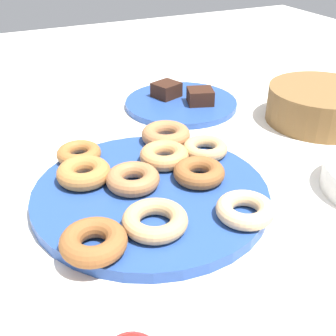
{
  "coord_description": "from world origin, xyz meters",
  "views": [
    {
      "loc": [
        0.52,
        -0.22,
        0.39
      ],
      "look_at": [
        0.0,
        0.03,
        0.05
      ],
      "focal_mm": 46.98,
      "sensor_mm": 36.0,
      "label": 1
    }
  ],
  "objects_px": {
    "donut_1": "(166,135)",
    "donut_9": "(245,210)",
    "donut_8": "(199,172)",
    "donut_7": "(164,155)",
    "donut_2": "(155,220)",
    "brownie_far": "(200,96)",
    "donut_plate": "(151,194)",
    "cake_plate": "(181,103)",
    "brownie_near": "(166,90)",
    "basket": "(321,105)",
    "donut_4": "(84,173)",
    "donut_3": "(93,242)",
    "donut_6": "(205,148)",
    "donut_5": "(79,154)",
    "donut_0": "(133,179)"
  },
  "relations": [
    {
      "from": "donut_1",
      "to": "donut_9",
      "type": "relative_size",
      "value": 1.09
    },
    {
      "from": "donut_8",
      "to": "donut_7",
      "type": "bearing_deg",
      "value": -160.26
    },
    {
      "from": "donut_2",
      "to": "brownie_far",
      "type": "relative_size",
      "value": 1.63
    },
    {
      "from": "donut_plate",
      "to": "cake_plate",
      "type": "distance_m",
      "value": 0.38
    },
    {
      "from": "brownie_near",
      "to": "donut_8",
      "type": "bearing_deg",
      "value": -17.34
    },
    {
      "from": "basket",
      "to": "cake_plate",
      "type": "bearing_deg",
      "value": -131.25
    },
    {
      "from": "donut_4",
      "to": "cake_plate",
      "type": "distance_m",
      "value": 0.39
    },
    {
      "from": "donut_7",
      "to": "brownie_far",
      "type": "height_order",
      "value": "brownie_far"
    },
    {
      "from": "donut_3",
      "to": "cake_plate",
      "type": "xyz_separation_m",
      "value": [
        -0.41,
        0.33,
        -0.03
      ]
    },
    {
      "from": "brownie_far",
      "to": "brownie_near",
      "type": "bearing_deg",
      "value": -143.97
    },
    {
      "from": "cake_plate",
      "to": "brownie_near",
      "type": "height_order",
      "value": "brownie_near"
    },
    {
      "from": "donut_7",
      "to": "donut_9",
      "type": "distance_m",
      "value": 0.19
    },
    {
      "from": "donut_4",
      "to": "brownie_far",
      "type": "relative_size",
      "value": 1.55
    },
    {
      "from": "donut_plate",
      "to": "donut_4",
      "type": "relative_size",
      "value": 4.28
    },
    {
      "from": "donut_2",
      "to": "donut_9",
      "type": "relative_size",
      "value": 1.09
    },
    {
      "from": "donut_3",
      "to": "donut_6",
      "type": "relative_size",
      "value": 1.1
    },
    {
      "from": "donut_3",
      "to": "donut_5",
      "type": "xyz_separation_m",
      "value": [
        -0.24,
        0.05,
        -0.0
      ]
    },
    {
      "from": "donut_3",
      "to": "donut_5",
      "type": "bearing_deg",
      "value": 168.74
    },
    {
      "from": "donut_9",
      "to": "cake_plate",
      "type": "xyz_separation_m",
      "value": [
        -0.43,
        0.12,
        -0.02
      ]
    },
    {
      "from": "cake_plate",
      "to": "basket",
      "type": "xyz_separation_m",
      "value": [
        0.2,
        0.23,
        0.03
      ]
    },
    {
      "from": "brownie_near",
      "to": "donut_2",
      "type": "bearing_deg",
      "value": -27.07
    },
    {
      "from": "brownie_near",
      "to": "brownie_far",
      "type": "xyz_separation_m",
      "value": [
        0.07,
        0.05,
        0.0
      ]
    },
    {
      "from": "cake_plate",
      "to": "donut_0",
      "type": "bearing_deg",
      "value": -38.49
    },
    {
      "from": "donut_2",
      "to": "brownie_near",
      "type": "bearing_deg",
      "value": 152.93
    },
    {
      "from": "cake_plate",
      "to": "brownie_near",
      "type": "distance_m",
      "value": 0.05
    },
    {
      "from": "donut_plate",
      "to": "basket",
      "type": "height_order",
      "value": "basket"
    },
    {
      "from": "donut_2",
      "to": "donut_6",
      "type": "distance_m",
      "value": 0.22
    },
    {
      "from": "donut_8",
      "to": "brownie_far",
      "type": "bearing_deg",
      "value": 150.56
    },
    {
      "from": "brownie_far",
      "to": "basket",
      "type": "bearing_deg",
      "value": 49.41
    },
    {
      "from": "donut_4",
      "to": "basket",
      "type": "xyz_separation_m",
      "value": [
        -0.04,
        0.52,
        0.0
      ]
    },
    {
      "from": "donut_5",
      "to": "donut_plate",
      "type": "bearing_deg",
      "value": 28.21
    },
    {
      "from": "donut_2",
      "to": "donut_7",
      "type": "distance_m",
      "value": 0.18
    },
    {
      "from": "donut_plate",
      "to": "basket",
      "type": "relative_size",
      "value": 1.64
    },
    {
      "from": "cake_plate",
      "to": "brownie_far",
      "type": "height_order",
      "value": "brownie_far"
    },
    {
      "from": "donut_6",
      "to": "cake_plate",
      "type": "height_order",
      "value": "donut_6"
    },
    {
      "from": "donut_9",
      "to": "brownie_near",
      "type": "height_order",
      "value": "brownie_near"
    },
    {
      "from": "brownie_far",
      "to": "basket",
      "type": "relative_size",
      "value": 0.25
    },
    {
      "from": "donut_0",
      "to": "donut_1",
      "type": "bearing_deg",
      "value": 136.27
    },
    {
      "from": "donut_2",
      "to": "donut_1",
      "type": "bearing_deg",
      "value": 151.51
    },
    {
      "from": "donut_7",
      "to": "donut_6",
      "type": "bearing_deg",
      "value": 87.13
    },
    {
      "from": "donut_9",
      "to": "brownie_near",
      "type": "bearing_deg",
      "value": 167.86
    },
    {
      "from": "donut_6",
      "to": "donut_0",
      "type": "bearing_deg",
      "value": -74.28
    },
    {
      "from": "basket",
      "to": "donut_0",
      "type": "bearing_deg",
      "value": -78.51
    },
    {
      "from": "donut_1",
      "to": "cake_plate",
      "type": "distance_m",
      "value": 0.22
    },
    {
      "from": "donut_5",
      "to": "brownie_far",
      "type": "height_order",
      "value": "brownie_far"
    },
    {
      "from": "donut_6",
      "to": "donut_3",
      "type": "bearing_deg",
      "value": -57.5
    },
    {
      "from": "donut_7",
      "to": "donut_5",
      "type": "bearing_deg",
      "value": -119.17
    },
    {
      "from": "donut_6",
      "to": "donut_8",
      "type": "height_order",
      "value": "donut_8"
    },
    {
      "from": "donut_7",
      "to": "brownie_far",
      "type": "bearing_deg",
      "value": 138.53
    },
    {
      "from": "brownie_near",
      "to": "donut_7",
      "type": "bearing_deg",
      "value": -25.99
    }
  ]
}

